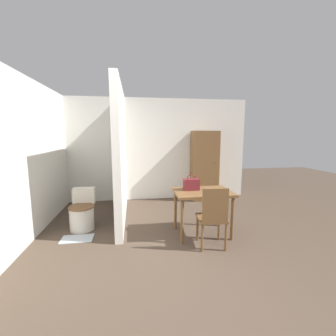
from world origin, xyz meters
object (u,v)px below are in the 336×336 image
at_px(toilet, 82,213).
at_px(handbag, 191,184).
at_px(wooden_chair, 213,216).
at_px(wooden_cabinet, 204,166).
at_px(dining_table, 203,197).

xyz_separation_m(toilet, handbag, (1.83, -0.45, 0.54)).
xyz_separation_m(wooden_chair, toilet, (-2.00, 1.01, -0.20)).
height_order(handbag, wooden_cabinet, wooden_cabinet).
height_order(dining_table, wooden_cabinet, wooden_cabinet).
bearing_deg(toilet, handbag, -13.72).
height_order(dining_table, wooden_chair, wooden_chair).
relative_size(dining_table, handbag, 3.52).
distance_m(dining_table, wooden_cabinet, 2.06).
distance_m(wooden_chair, handbag, 0.68).
relative_size(wooden_chair, toilet, 1.36).
bearing_deg(dining_table, wooden_chair, -89.06).
xyz_separation_m(dining_table, wooden_cabinet, (0.65, 1.94, 0.23)).
bearing_deg(handbag, wooden_cabinet, 66.20).
bearing_deg(toilet, wooden_chair, -26.84).
relative_size(dining_table, toilet, 1.36).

